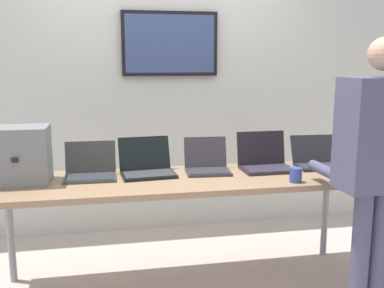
{
  "coord_description": "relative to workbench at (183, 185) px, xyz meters",
  "views": [
    {
      "loc": [
        -0.49,
        -2.89,
        1.57
      ],
      "look_at": [
        0.08,
        0.08,
        1.0
      ],
      "focal_mm": 41.0,
      "sensor_mm": 36.0,
      "label": 1
    }
  ],
  "objects": [
    {
      "name": "ground",
      "position": [
        0.0,
        0.0,
        -0.75
      ],
      "size": [
        8.0,
        8.0,
        0.04
      ],
      "primitive_type": "cube",
      "color": "#BAADA3"
    },
    {
      "name": "back_wall",
      "position": [
        0.0,
        1.13,
        0.58
      ],
      "size": [
        8.0,
        0.11,
        2.58
      ],
      "color": "silver",
      "rests_on": "ground"
    },
    {
      "name": "workbench",
      "position": [
        0.0,
        0.0,
        0.0
      ],
      "size": [
        2.63,
        0.7,
        0.78
      ],
      "color": "#947655",
      "rests_on": "ground"
    },
    {
      "name": "equipment_box",
      "position": [
        -1.07,
        0.06,
        0.24
      ],
      "size": [
        0.38,
        0.3,
        0.38
      ],
      "color": "slate",
      "rests_on": "workbench"
    },
    {
      "name": "laptop_station_0",
      "position": [
        -0.63,
        0.12,
        0.11
      ],
      "size": [
        0.35,
        0.27,
        0.24
      ],
      "color": "#3B3D38",
      "rests_on": "workbench"
    },
    {
      "name": "laptop_station_1",
      "position": [
        -0.24,
        0.14,
        0.11
      ],
      "size": [
        0.4,
        0.37,
        0.25
      ],
      "color": "black",
      "rests_on": "workbench"
    },
    {
      "name": "laptop_station_2",
      "position": [
        0.2,
        0.14,
        0.11
      ],
      "size": [
        0.33,
        0.31,
        0.24
      ],
      "color": "#353339",
      "rests_on": "workbench"
    },
    {
      "name": "laptop_station_3",
      "position": [
        0.64,
        0.13,
        0.12
      ],
      "size": [
        0.38,
        0.31,
        0.27
      ],
      "color": "black",
      "rests_on": "workbench"
    },
    {
      "name": "laptop_station_4",
      "position": [
        1.06,
        0.14,
        0.11
      ],
      "size": [
        0.36,
        0.33,
        0.22
      ],
      "color": "black",
      "rests_on": "workbench"
    },
    {
      "name": "person",
      "position": [
        1.04,
        -0.62,
        0.31
      ],
      "size": [
        0.45,
        0.6,
        1.71
      ],
      "color": "#4A4C69",
      "rests_on": "ground"
    },
    {
      "name": "coffee_mug",
      "position": [
        0.71,
        -0.25,
        0.1
      ],
      "size": [
        0.08,
        0.08,
        0.1
      ],
      "color": "#314A98",
      "rests_on": "workbench"
    }
  ]
}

